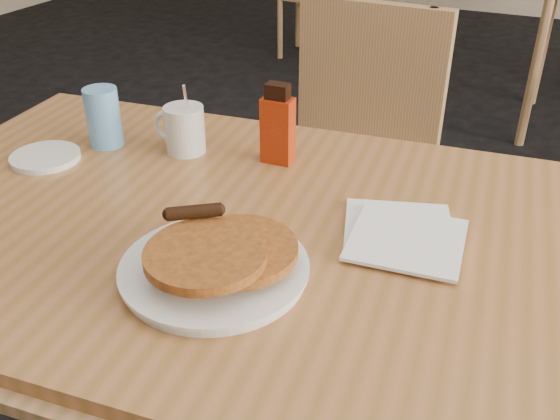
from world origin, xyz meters
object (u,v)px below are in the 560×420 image
at_px(coffee_mug, 184,128).
at_px(blue_tumbler, 104,117).
at_px(chair_main_far, 355,148).
at_px(syrup_bottle, 278,126).
at_px(main_table, 220,238).
at_px(pancake_plate, 215,261).

distance_m(coffee_mug, blue_tumbler, 0.17).
relative_size(chair_main_far, blue_tumbler, 7.72).
relative_size(syrup_bottle, blue_tumbler, 1.31).
distance_m(syrup_bottle, blue_tumbler, 0.36).
height_order(syrup_bottle, blue_tumbler, syrup_bottle).
bearing_deg(coffee_mug, syrup_bottle, 19.68).
xyz_separation_m(main_table, pancake_plate, (0.07, -0.14, 0.07)).
distance_m(pancake_plate, blue_tumbler, 0.52).
height_order(pancake_plate, syrup_bottle, syrup_bottle).
relative_size(chair_main_far, syrup_bottle, 5.89).
xyz_separation_m(chair_main_far, coffee_mug, (-0.19, -0.56, 0.24)).
xyz_separation_m(coffee_mug, blue_tumbler, (-0.16, -0.04, 0.01)).
bearing_deg(coffee_mug, main_table, -37.53).
relative_size(pancake_plate, blue_tumbler, 2.28).
relative_size(chair_main_far, pancake_plate, 3.38).
relative_size(main_table, pancake_plate, 4.89).
distance_m(coffee_mug, syrup_bottle, 0.19).
height_order(pancake_plate, coffee_mug, coffee_mug).
relative_size(main_table, coffee_mug, 9.04).
xyz_separation_m(pancake_plate, syrup_bottle, (-0.07, 0.37, 0.05)).
distance_m(chair_main_far, pancake_plate, 0.93).
bearing_deg(syrup_bottle, pancake_plate, -80.93).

